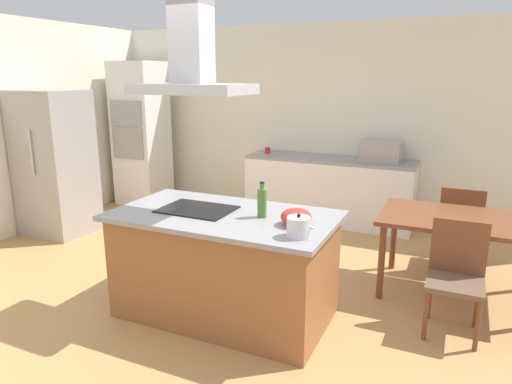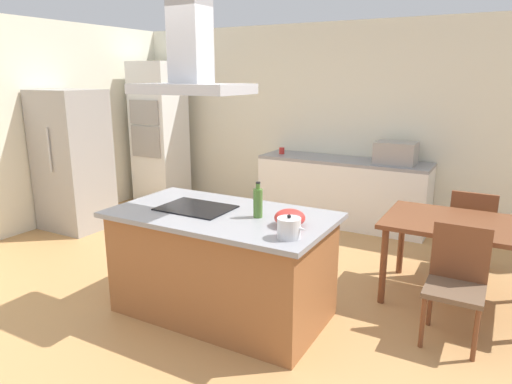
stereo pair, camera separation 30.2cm
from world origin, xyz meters
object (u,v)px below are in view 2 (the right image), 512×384
cooktop (196,208)px  olive_oil_bottle (258,202)px  dining_table (467,232)px  chair_facing_island (457,277)px  range_hood (191,61)px  tea_kettle (289,228)px  wall_oven_stack (160,133)px  countertop_microwave (396,153)px  refrigerator (73,160)px  chair_facing_back_wall (472,227)px  coffee_mug_red (282,151)px  mixing_bowl (290,218)px

cooktop → olive_oil_bottle: 0.59m
dining_table → chair_facing_island: chair_facing_island is taller
chair_facing_island → range_hood: bearing=-164.9°
chair_facing_island → tea_kettle: bearing=-141.5°
olive_oil_bottle → wall_oven_stack: bearing=141.1°
range_hood → tea_kettle: bearing=-15.4°
countertop_microwave → wall_oven_stack: size_ratio=0.23×
refrigerator → dining_table: 4.77m
cooktop → chair_facing_back_wall: 2.79m
coffee_mug_red → dining_table: size_ratio=0.06×
refrigerator → chair_facing_island: (4.75, -0.46, -0.40)m
countertop_microwave → dining_table: 1.99m
tea_kettle → coffee_mug_red: (-1.58, 3.14, -0.03)m
coffee_mug_red → refrigerator: size_ratio=0.05×
chair_facing_back_wall → tea_kettle: bearing=-115.6°
range_hood → chair_facing_island: bearing=15.1°
olive_oil_bottle → dining_table: bearing=38.9°
tea_kettle → refrigerator: size_ratio=0.12×
coffee_mug_red → dining_table: 3.10m
chair_facing_island → chair_facing_back_wall: bearing=90.0°
countertop_microwave → refrigerator: size_ratio=0.27×
countertop_microwave → wall_oven_stack: (-3.66, -0.23, 0.06)m
wall_oven_stack → chair_facing_island: wall_oven_stack is taller
mixing_bowl → countertop_microwave: bearing=87.6°
olive_oil_bottle → wall_oven_stack: wall_oven_stack is taller
refrigerator → range_hood: size_ratio=2.02×
countertop_microwave → wall_oven_stack: 3.67m
coffee_mug_red → chair_facing_back_wall: (2.61, -0.99, -0.44)m
countertop_microwave → refrigerator: 4.19m
mixing_bowl → coffee_mug_red: 3.25m
coffee_mug_red → chair_facing_island: coffee_mug_red is taller
mixing_bowl → range_hood: (-0.89, 0.03, 1.14)m
mixing_bowl → chair_facing_island: (1.14, 0.58, -0.46)m
tea_kettle → wall_oven_stack: size_ratio=0.10×
olive_oil_bottle → refrigerator: size_ratio=0.16×
coffee_mug_red → range_hood: 3.14m
cooktop → countertop_microwave: countertop_microwave is taller
coffee_mug_red → wall_oven_stack: size_ratio=0.04×
coffee_mug_red → wall_oven_stack: (-2.06, -0.22, 0.16)m
tea_kettle → dining_table: 1.83m
tea_kettle → range_hood: size_ratio=0.24×
tea_kettle → olive_oil_bottle: olive_oil_bottle is taller
refrigerator → chair_facing_island: size_ratio=2.04×
countertop_microwave → chair_facing_island: countertop_microwave is taller
cooktop → dining_table: (2.03, 1.21, -0.24)m
coffee_mug_red → dining_table: (2.61, -1.65, -0.28)m
refrigerator → chair_facing_back_wall: bearing=10.4°
countertop_microwave → chair_facing_island: size_ratio=0.56×
refrigerator → chair_facing_back_wall: (4.75, 0.87, -0.40)m
coffee_mug_red → range_hood: size_ratio=0.10×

